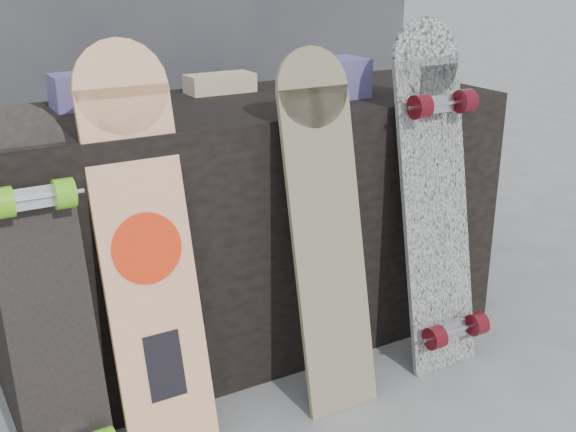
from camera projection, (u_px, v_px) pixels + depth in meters
ground at (329, 407)px, 2.07m from camera, size 60.00×60.00×0.00m
vendor_table at (248, 224)px, 2.34m from camera, size 1.60×0.60×0.80m
merch_box_purple at (84, 91)px, 2.09m from camera, size 0.18×0.12×0.10m
merch_box_small at (341, 78)px, 2.25m from camera, size 0.14×0.14×0.12m
merch_box_flat at (220, 83)px, 2.33m from camera, size 0.22×0.10×0.06m
longboard_geisha at (145, 242)px, 1.79m from camera, size 0.24×0.29×1.04m
longboard_celtic at (326, 223)px, 1.97m from camera, size 0.22×0.23×1.00m
longboard_cascadia at (437, 194)px, 2.17m from camera, size 0.24×0.29×1.06m
skateboard_dark at (48, 299)px, 1.68m from camera, size 0.20×0.31×0.91m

